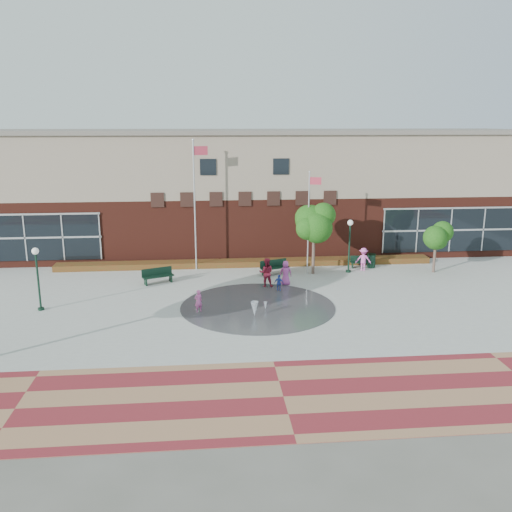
{
  "coord_description": "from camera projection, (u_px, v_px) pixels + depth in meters",
  "views": [
    {
      "loc": [
        -2.64,
        -24.8,
        9.8
      ],
      "look_at": [
        0.0,
        4.0,
        2.6
      ],
      "focal_mm": 38.0,
      "sensor_mm": 36.0,
      "label": 1
    }
  ],
  "objects": [
    {
      "name": "flagpole_right",
      "position": [
        309.0,
        217.0,
        34.92
      ],
      "size": [
        0.8,
        0.32,
        6.76
      ],
      "rotation": [
        0.0,
        0.0,
        -0.32
      ],
      "color": "silver",
      "rests_on": "ground"
    },
    {
      "name": "child_splash",
      "position": [
        198.0,
        301.0,
        28.42
      ],
      "size": [
        0.54,
        0.49,
        1.25
      ],
      "primitive_type": "imported",
      "rotation": [
        0.0,
        0.0,
        3.68
      ],
      "color": "#E75CAA",
      "rests_on": "ground"
    },
    {
      "name": "bench_left",
      "position": [
        158.0,
        279.0,
        33.58
      ],
      "size": [
        1.99,
        1.25,
        0.97
      ],
      "rotation": [
        0.0,
        0.0,
        0.4
      ],
      "color": "black",
      "rests_on": "ground"
    },
    {
      "name": "plaza_concrete",
      "position": [
        256.0,
        301.0,
        30.43
      ],
      "size": [
        46.0,
        18.0,
        0.01
      ],
      "primitive_type": "cube",
      "color": "#A8A8A0",
      "rests_on": "ground"
    },
    {
      "name": "flagpole_left",
      "position": [
        195.0,
        198.0,
        35.73
      ],
      "size": [
        1.02,
        0.2,
        8.73
      ],
      "rotation": [
        0.0,
        0.0,
        0.11
      ],
      "color": "silver",
      "rests_on": "ground"
    },
    {
      "name": "adult_pink",
      "position": [
        286.0,
        273.0,
        33.2
      ],
      "size": [
        0.77,
        0.53,
        1.53
      ],
      "primitive_type": "imported",
      "rotation": [
        0.0,
        0.0,
        3.09
      ],
      "color": "#BE47A0",
      "rests_on": "ground"
    },
    {
      "name": "adult_red",
      "position": [
        266.0,
        273.0,
        32.81
      ],
      "size": [
        0.96,
        0.79,
        1.8
      ],
      "primitive_type": "imported",
      "rotation": [
        0.0,
        0.0,
        3.01
      ],
      "color": "#AE223B",
      "rests_on": "ground"
    },
    {
      "name": "paver_band",
      "position": [
        283.0,
        397.0,
        19.8
      ],
      "size": [
        46.0,
        6.0,
        0.01
      ],
      "primitive_type": "cube",
      "color": "maroon",
      "rests_on": "ground"
    },
    {
      "name": "water_jet_a",
      "position": [
        254.0,
        317.0,
        27.93
      ],
      "size": [
        0.4,
        0.4,
        0.78
      ],
      "primitive_type": "cone",
      "rotation": [
        3.14,
        0.0,
        0.0
      ],
      "color": "white",
      "rests_on": "ground"
    },
    {
      "name": "flower_bed",
      "position": [
        246.0,
        266.0,
        37.78
      ],
      "size": [
        26.0,
        1.2,
        0.4
      ],
      "primitive_type": "cube",
      "color": "maroon",
      "rests_on": "ground"
    },
    {
      "name": "bench_right",
      "position": [
        362.0,
        264.0,
        37.18
      ],
      "size": [
        1.69,
        0.6,
        0.83
      ],
      "rotation": [
        0.0,
        0.0,
        -0.09
      ],
      "color": "black",
      "rests_on": "ground"
    },
    {
      "name": "trash_can",
      "position": [
        371.0,
        261.0,
        37.2
      ],
      "size": [
        0.59,
        0.59,
        0.98
      ],
      "color": "black",
      "rests_on": "ground"
    },
    {
      "name": "splash_pad",
      "position": [
        258.0,
        307.0,
        29.46
      ],
      "size": [
        8.4,
        8.4,
        0.01
      ],
      "primitive_type": "cylinder",
      "color": "#383A3D",
      "rests_on": "ground"
    },
    {
      "name": "library_building",
      "position": [
        240.0,
        189.0,
        42.34
      ],
      "size": [
        44.4,
        10.4,
        9.2
      ],
      "color": "#582218",
      "rests_on": "ground"
    },
    {
      "name": "water_jet_b",
      "position": [
        265.0,
        310.0,
        28.96
      ],
      "size": [
        0.19,
        0.19,
        0.42
      ],
      "primitive_type": "cone",
      "rotation": [
        3.14,
        0.0,
        0.0
      ],
      "color": "white",
      "rests_on": "ground"
    },
    {
      "name": "ground",
      "position": [
        263.0,
        327.0,
        26.57
      ],
      "size": [
        120.0,
        120.0,
        0.0
      ],
      "primitive_type": "plane",
      "color": "#666056",
      "rests_on": "ground"
    },
    {
      "name": "lamp_right",
      "position": [
        350.0,
        240.0,
        35.63
      ],
      "size": [
        0.38,
        0.38,
        3.56
      ],
      "color": "black",
      "rests_on": "ground"
    },
    {
      "name": "child_blue",
      "position": [
        279.0,
        283.0,
        32.03
      ],
      "size": [
        0.64,
        0.47,
        1.01
      ],
      "primitive_type": "imported",
      "rotation": [
        0.0,
        0.0,
        2.7
      ],
      "color": "#2E47BB",
      "rests_on": "ground"
    },
    {
      "name": "tree_mid",
      "position": [
        314.0,
        222.0,
        34.96
      ],
      "size": [
        2.83,
        2.83,
        4.77
      ],
      "color": "#4C3930",
      "rests_on": "ground"
    },
    {
      "name": "person_bench",
      "position": [
        363.0,
        259.0,
        36.47
      ],
      "size": [
        1.12,
        0.81,
        1.56
      ],
      "primitive_type": "imported",
      "rotation": [
        0.0,
        0.0,
        2.89
      ],
      "color": "#F062C7",
      "rests_on": "ground"
    },
    {
      "name": "lamp_left",
      "position": [
        37.0,
        272.0,
        28.4
      ],
      "size": [
        0.36,
        0.36,
        3.43
      ],
      "color": "black",
      "rests_on": "ground"
    },
    {
      "name": "tree_small_right",
      "position": [
        436.0,
        237.0,
        35.58
      ],
      "size": [
        1.96,
        1.96,
        3.35
      ],
      "color": "#4C3930",
      "rests_on": "ground"
    },
    {
      "name": "bench_mid",
      "position": [
        275.0,
        270.0,
        35.54
      ],
      "size": [
        2.0,
        1.2,
        0.97
      ],
      "rotation": [
        0.0,
        0.0,
        0.37
      ],
      "color": "black",
      "rests_on": "ground"
    }
  ]
}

